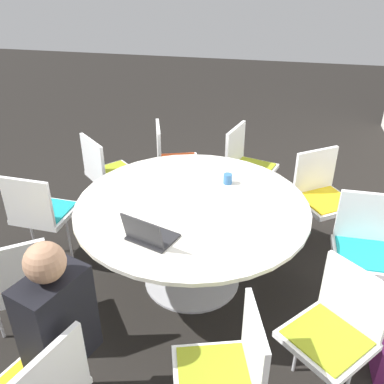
# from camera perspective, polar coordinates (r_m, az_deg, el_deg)

# --- Properties ---
(ground_plane) EXTENTS (16.00, 16.00, 0.00)m
(ground_plane) POSITION_cam_1_polar(r_m,az_deg,el_deg) (3.60, 0.00, -11.58)
(ground_plane) COLOR black
(conference_table) EXTENTS (1.73, 1.73, 0.73)m
(conference_table) POSITION_cam_1_polar(r_m,az_deg,el_deg) (3.23, 0.00, -3.56)
(conference_table) COLOR #B7B7BC
(conference_table) RESTS_ON ground_plane
(chair_1) EXTENTS (0.54, 0.53, 0.86)m
(chair_1) POSITION_cam_1_polar(r_m,az_deg,el_deg) (2.36, 4.79, -22.45)
(chair_1) COLOR white
(chair_1) RESTS_ON ground_plane
(chair_2) EXTENTS (0.61, 0.61, 0.86)m
(chair_2) POSITION_cam_1_polar(r_m,az_deg,el_deg) (2.67, 18.65, -16.56)
(chair_2) COLOR white
(chair_2) RESTS_ON ground_plane
(chair_3) EXTENTS (0.42, 0.44, 0.86)m
(chair_3) POSITION_cam_1_polar(r_m,az_deg,el_deg) (3.36, 22.08, -6.32)
(chair_3) COLOR white
(chair_3) RESTS_ON ground_plane
(chair_4) EXTENTS (0.60, 0.60, 0.86)m
(chair_4) POSITION_cam_1_polar(r_m,az_deg,el_deg) (3.92, 16.92, 0.08)
(chair_4) COLOR white
(chair_4) RESTS_ON ground_plane
(chair_5) EXTENTS (0.54, 0.53, 0.86)m
(chair_5) POSITION_cam_1_polar(r_m,az_deg,el_deg) (4.31, 7.24, 3.99)
(chair_5) COLOR white
(chair_5) RESTS_ON ground_plane
(chair_6) EXTENTS (0.55, 0.53, 0.86)m
(chair_6) POSITION_cam_1_polar(r_m,az_deg,el_deg) (4.37, -2.71, 4.61)
(chair_6) COLOR white
(chair_6) RESTS_ON ground_plane
(chair_7) EXTENTS (0.61, 0.61, 0.86)m
(chair_7) POSITION_cam_1_polar(r_m,az_deg,el_deg) (4.20, -11.26, 2.89)
(chair_7) COLOR white
(chair_7) RESTS_ON ground_plane
(chair_8) EXTENTS (0.45, 0.46, 0.86)m
(chair_8) POSITION_cam_1_polar(r_m,az_deg,el_deg) (3.71, -19.63, -2.24)
(chair_8) COLOR white
(chair_8) RESTS_ON ground_plane
(chair_9) EXTENTS (0.60, 0.60, 0.86)m
(chair_9) POSITION_cam_1_polar(r_m,az_deg,el_deg) (3.04, -22.26, -10.74)
(chair_9) COLOR white
(chair_9) RESTS_ON ground_plane
(person_0) EXTENTS (0.41, 0.34, 1.21)m
(person_0) POSITION_cam_1_polar(r_m,az_deg,el_deg) (2.39, -17.66, -16.30)
(person_0) COLOR black
(person_0) RESTS_ON ground_plane
(laptop) EXTENTS (0.33, 0.36, 0.21)m
(laptop) POSITION_cam_1_polar(r_m,az_deg,el_deg) (2.76, -5.82, -5.66)
(laptop) COLOR #232326
(laptop) RESTS_ON conference_table
(coffee_cup) EXTENTS (0.07, 0.07, 0.08)m
(coffee_cup) POSITION_cam_1_polar(r_m,az_deg,el_deg) (3.42, 4.78, 1.77)
(coffee_cup) COLOR #33669E
(coffee_cup) RESTS_ON conference_table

